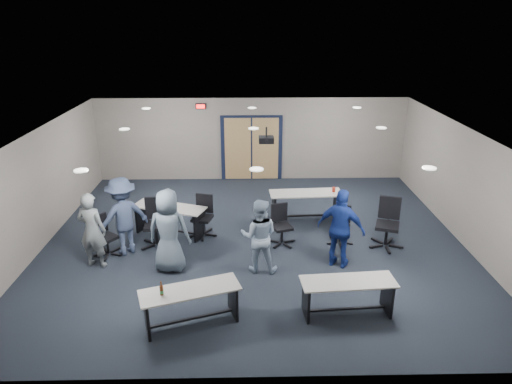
{
  "coord_description": "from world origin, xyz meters",
  "views": [
    {
      "loc": [
        -0.17,
        -9.94,
        5.16
      ],
      "look_at": [
        0.04,
        -0.3,
        1.39
      ],
      "focal_mm": 32.0,
      "sensor_mm": 36.0,
      "label": 1
    }
  ],
  "objects_px": {
    "chair_back_b": "(202,217)",
    "chair_back_d": "(341,226)",
    "person_navy": "(341,229)",
    "table_front_left": "(190,300)",
    "table_front_right": "(348,291)",
    "table_back_left": "(170,215)",
    "table_back_right": "(306,201)",
    "chair_loose_left": "(106,236)",
    "chair_back_a": "(155,224)",
    "person_plaid": "(169,231)",
    "person_gray": "(92,230)",
    "person_lightblue": "(259,236)",
    "person_back": "(123,216)",
    "chair_back_c": "(282,225)",
    "chair_loose_right": "(388,224)"
  },
  "relations": [
    {
      "from": "chair_back_b",
      "to": "chair_back_d",
      "type": "xyz_separation_m",
      "value": [
        3.33,
        -0.48,
        -0.05
      ]
    },
    {
      "from": "person_navy",
      "to": "chair_back_b",
      "type": "bearing_deg",
      "value": 2.46
    },
    {
      "from": "table_front_left",
      "to": "chair_back_b",
      "type": "bearing_deg",
      "value": 73.03
    },
    {
      "from": "table_front_right",
      "to": "chair_back_b",
      "type": "distance_m",
      "value": 4.36
    },
    {
      "from": "table_front_right",
      "to": "table_back_left",
      "type": "xyz_separation_m",
      "value": [
        -3.73,
        3.38,
        0.03
      ]
    },
    {
      "from": "table_back_right",
      "to": "chair_loose_left",
      "type": "distance_m",
      "value": 5.1
    },
    {
      "from": "chair_back_a",
      "to": "chair_back_b",
      "type": "xyz_separation_m",
      "value": [
        1.05,
        0.51,
        -0.06
      ]
    },
    {
      "from": "table_front_left",
      "to": "person_plaid",
      "type": "bearing_deg",
      "value": 90.19
    },
    {
      "from": "person_gray",
      "to": "table_front_left",
      "type": "bearing_deg",
      "value": 150.14
    },
    {
      "from": "table_back_left",
      "to": "chair_back_b",
      "type": "xyz_separation_m",
      "value": [
        0.82,
        -0.14,
        0.01
      ]
    },
    {
      "from": "table_front_left",
      "to": "table_front_right",
      "type": "xyz_separation_m",
      "value": [
        2.82,
        0.23,
        -0.01
      ]
    },
    {
      "from": "chair_back_d",
      "to": "person_plaid",
      "type": "bearing_deg",
      "value": -143.08
    },
    {
      "from": "person_gray",
      "to": "person_plaid",
      "type": "xyz_separation_m",
      "value": [
        1.67,
        -0.2,
        0.06
      ]
    },
    {
      "from": "person_lightblue",
      "to": "person_back",
      "type": "relative_size",
      "value": 0.89
    },
    {
      "from": "person_navy",
      "to": "person_gray",
      "type": "bearing_deg",
      "value": 27.1
    },
    {
      "from": "table_front_right",
      "to": "chair_loose_left",
      "type": "distance_m",
      "value": 5.5
    },
    {
      "from": "table_front_right",
      "to": "person_navy",
      "type": "relative_size",
      "value": 0.98
    },
    {
      "from": "chair_back_a",
      "to": "person_gray",
      "type": "distance_m",
      "value": 1.48
    },
    {
      "from": "table_back_left",
      "to": "person_lightblue",
      "type": "height_order",
      "value": "person_lightblue"
    },
    {
      "from": "table_front_right",
      "to": "chair_back_d",
      "type": "distance_m",
      "value": 2.79
    },
    {
      "from": "table_front_right",
      "to": "person_lightblue",
      "type": "xyz_separation_m",
      "value": [
        -1.56,
        1.58,
        0.34
      ]
    },
    {
      "from": "chair_loose_left",
      "to": "chair_back_b",
      "type": "bearing_deg",
      "value": -29.92
    },
    {
      "from": "table_back_right",
      "to": "chair_loose_left",
      "type": "xyz_separation_m",
      "value": [
        -4.75,
        -1.85,
        -0.05
      ]
    },
    {
      "from": "chair_back_c",
      "to": "person_navy",
      "type": "height_order",
      "value": "person_navy"
    },
    {
      "from": "chair_back_a",
      "to": "chair_loose_right",
      "type": "relative_size",
      "value": 0.97
    },
    {
      "from": "table_front_left",
      "to": "person_navy",
      "type": "bearing_deg",
      "value": 14.49
    },
    {
      "from": "table_back_left",
      "to": "chair_back_d",
      "type": "distance_m",
      "value": 4.19
    },
    {
      "from": "chair_back_c",
      "to": "person_gray",
      "type": "relative_size",
      "value": 0.57
    },
    {
      "from": "person_back",
      "to": "table_back_right",
      "type": "bearing_deg",
      "value": 165.77
    },
    {
      "from": "person_plaid",
      "to": "table_front_left",
      "type": "bearing_deg",
      "value": 115.59
    },
    {
      "from": "table_back_left",
      "to": "person_gray",
      "type": "height_order",
      "value": "person_gray"
    },
    {
      "from": "chair_back_c",
      "to": "person_navy",
      "type": "xyz_separation_m",
      "value": [
        1.17,
        -1.03,
        0.4
      ]
    },
    {
      "from": "person_gray",
      "to": "person_back",
      "type": "distance_m",
      "value": 0.78
    },
    {
      "from": "table_back_right",
      "to": "chair_back_c",
      "type": "distance_m",
      "value": 1.58
    },
    {
      "from": "person_plaid",
      "to": "person_back",
      "type": "xyz_separation_m",
      "value": [
        -1.15,
        0.77,
        0.0
      ]
    },
    {
      "from": "chair_back_a",
      "to": "person_navy",
      "type": "relative_size",
      "value": 0.65
    },
    {
      "from": "chair_loose_left",
      "to": "person_lightblue",
      "type": "height_order",
      "value": "person_lightblue"
    },
    {
      "from": "chair_back_b",
      "to": "table_front_left",
      "type": "bearing_deg",
      "value": -74.2
    },
    {
      "from": "chair_loose_left",
      "to": "chair_loose_right",
      "type": "bearing_deg",
      "value": -51.81
    },
    {
      "from": "chair_loose_left",
      "to": "person_lightblue",
      "type": "relative_size",
      "value": 0.59
    },
    {
      "from": "table_front_right",
      "to": "person_plaid",
      "type": "bearing_deg",
      "value": 150.35
    },
    {
      "from": "chair_loose_left",
      "to": "person_plaid",
      "type": "bearing_deg",
      "value": -77.23
    },
    {
      "from": "table_back_right",
      "to": "chair_back_a",
      "type": "bearing_deg",
      "value": -162.03
    },
    {
      "from": "table_back_right",
      "to": "chair_back_b",
      "type": "distance_m",
      "value": 2.83
    },
    {
      "from": "chair_back_a",
      "to": "person_gray",
      "type": "bearing_deg",
      "value": -146.7
    },
    {
      "from": "table_front_right",
      "to": "person_lightblue",
      "type": "bearing_deg",
      "value": 130.44
    },
    {
      "from": "chair_back_c",
      "to": "chair_loose_left",
      "type": "xyz_separation_m",
      "value": [
        -4.02,
        -0.45,
        -0.01
      ]
    },
    {
      "from": "table_front_right",
      "to": "person_navy",
      "type": "height_order",
      "value": "person_navy"
    },
    {
      "from": "table_back_right",
      "to": "chair_back_a",
      "type": "distance_m",
      "value": 3.99
    },
    {
      "from": "table_front_left",
      "to": "chair_back_b",
      "type": "distance_m",
      "value": 3.47
    }
  ]
}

